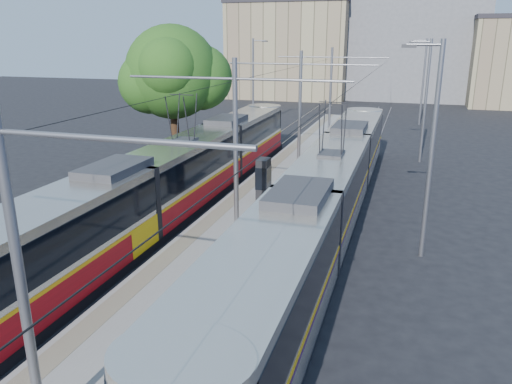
% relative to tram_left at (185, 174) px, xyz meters
% --- Properties ---
extents(ground, '(160.00, 160.00, 0.00)m').
position_rel_tram_left_xyz_m(ground, '(3.60, -10.66, -1.71)').
color(ground, black).
rests_on(ground, ground).
extents(platform, '(4.00, 50.00, 0.30)m').
position_rel_tram_left_xyz_m(platform, '(3.60, 6.34, -1.56)').
color(platform, gray).
rests_on(platform, ground).
extents(tactile_strip_left, '(0.70, 50.00, 0.01)m').
position_rel_tram_left_xyz_m(tactile_strip_left, '(2.15, 6.34, -1.40)').
color(tactile_strip_left, gray).
rests_on(tactile_strip_left, platform).
extents(tactile_strip_right, '(0.70, 50.00, 0.01)m').
position_rel_tram_left_xyz_m(tactile_strip_right, '(5.05, 6.34, -1.40)').
color(tactile_strip_right, gray).
rests_on(tactile_strip_right, platform).
extents(rails, '(8.71, 70.00, 0.03)m').
position_rel_tram_left_xyz_m(rails, '(3.60, 6.34, -1.69)').
color(rails, gray).
rests_on(rails, ground).
extents(tram_left, '(2.43, 29.63, 5.50)m').
position_rel_tram_left_xyz_m(tram_left, '(0.00, 0.00, 0.00)').
color(tram_left, black).
rests_on(tram_left, ground).
extents(tram_right, '(2.43, 31.24, 5.50)m').
position_rel_tram_left_xyz_m(tram_right, '(7.20, -0.76, 0.15)').
color(tram_right, black).
rests_on(tram_right, ground).
extents(catenary, '(9.20, 70.00, 7.00)m').
position_rel_tram_left_xyz_m(catenary, '(3.60, 3.49, 2.82)').
color(catenary, slate).
rests_on(catenary, platform).
extents(street_lamps, '(15.18, 38.22, 8.00)m').
position_rel_tram_left_xyz_m(street_lamps, '(3.60, 10.34, 2.47)').
color(street_lamps, slate).
rests_on(street_lamps, ground).
extents(shelter, '(0.60, 0.96, 2.10)m').
position_rel_tram_left_xyz_m(shelter, '(3.60, 1.33, -0.31)').
color(shelter, black).
rests_on(shelter, platform).
extents(tree, '(6.08, 5.62, 8.84)m').
position_rel_tram_left_xyz_m(tree, '(-3.12, 6.37, 4.27)').
color(tree, '#382314').
rests_on(tree, ground).
extents(building_left, '(16.32, 12.24, 12.90)m').
position_rel_tram_left_xyz_m(building_left, '(-6.40, 49.34, 4.75)').
color(building_left, gray).
rests_on(building_left, ground).
extents(building_centre, '(18.36, 14.28, 15.69)m').
position_rel_tram_left_xyz_m(building_centre, '(9.60, 53.34, 6.15)').
color(building_centre, slate).
rests_on(building_centre, ground).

